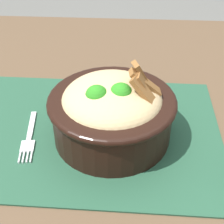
{
  "coord_description": "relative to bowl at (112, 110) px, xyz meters",
  "views": [
    {
      "loc": [
        -0.03,
        0.46,
        1.16
      ],
      "look_at": [
        -0.01,
        0.04,
        0.83
      ],
      "focal_mm": 53.1,
      "sensor_mm": 36.0,
      "label": 1
    }
  ],
  "objects": [
    {
      "name": "table",
      "position": [
        0.01,
        -0.04,
        -0.13
      ],
      "size": [
        1.07,
        0.99,
        0.78
      ],
      "color": "#4C3826",
      "rests_on": "ground_plane"
    },
    {
      "name": "bowl",
      "position": [
        0.0,
        0.0,
        0.0
      ],
      "size": [
        0.21,
        0.21,
        0.14
      ],
      "color": "black",
      "rests_on": "placemat"
    },
    {
      "name": "placemat",
      "position": [
        0.04,
        -0.01,
        -0.06
      ],
      "size": [
        0.46,
        0.33,
        0.0
      ],
      "primitive_type": "cube",
      "rotation": [
        0.0,
        0.0,
        -0.01
      ],
      "color": "#1E422D",
      "rests_on": "table"
    },
    {
      "name": "fork",
      "position": [
        0.14,
        0.02,
        -0.05
      ],
      "size": [
        0.03,
        0.13,
        0.0
      ],
      "color": "#BBBBBB",
      "rests_on": "placemat"
    }
  ]
}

